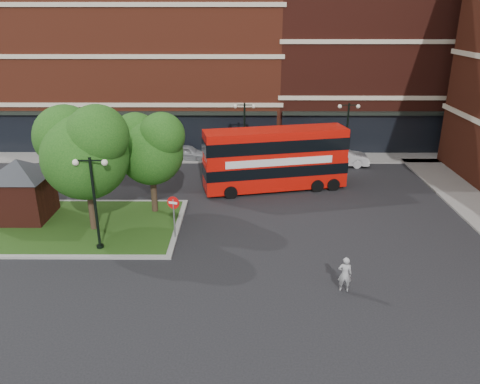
{
  "coord_description": "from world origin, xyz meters",
  "views": [
    {
      "loc": [
        1.84,
        -21.25,
        11.55
      ],
      "look_at": [
        1.71,
        3.4,
        2.0
      ],
      "focal_mm": 35.0,
      "sensor_mm": 36.0,
      "label": 1
    }
  ],
  "objects_px": {
    "woman": "(345,274)",
    "car_silver": "(187,152)",
    "car_white": "(340,157)",
    "bus": "(275,155)"
  },
  "relations": [
    {
      "from": "woman",
      "to": "car_white",
      "type": "bearing_deg",
      "value": -91.23
    },
    {
      "from": "car_silver",
      "to": "car_white",
      "type": "height_order",
      "value": "car_white"
    },
    {
      "from": "woman",
      "to": "car_silver",
      "type": "bearing_deg",
      "value": -56.03
    },
    {
      "from": "woman",
      "to": "car_silver",
      "type": "distance_m",
      "value": 21.51
    },
    {
      "from": "woman",
      "to": "bus",
      "type": "bearing_deg",
      "value": -70.86
    },
    {
      "from": "car_silver",
      "to": "car_white",
      "type": "relative_size",
      "value": 0.81
    },
    {
      "from": "bus",
      "to": "woman",
      "type": "bearing_deg",
      "value": -92.14
    },
    {
      "from": "car_silver",
      "to": "bus",
      "type": "bearing_deg",
      "value": -127.08
    },
    {
      "from": "bus",
      "to": "car_white",
      "type": "xyz_separation_m",
      "value": [
        5.52,
        5.32,
        -1.68
      ]
    },
    {
      "from": "car_silver",
      "to": "car_white",
      "type": "xyz_separation_m",
      "value": [
        12.32,
        -1.5,
        0.12
      ]
    }
  ]
}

